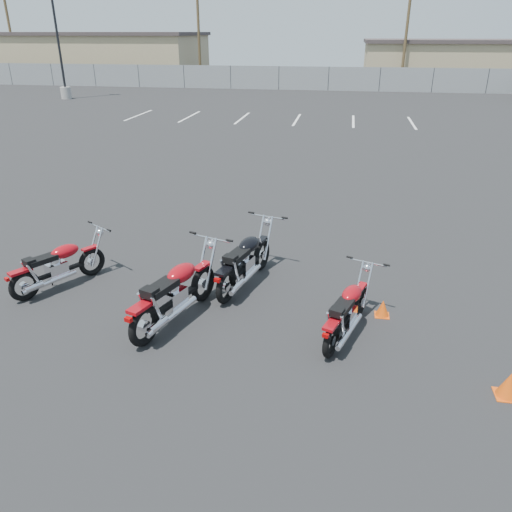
% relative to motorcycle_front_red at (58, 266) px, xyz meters
% --- Properties ---
extents(ground, '(120.00, 120.00, 0.00)m').
position_rel_motorcycle_front_red_xyz_m(ground, '(3.36, -0.02, -0.43)').
color(ground, black).
rests_on(ground, ground).
extents(motorcycle_front_red, '(1.34, 1.84, 0.95)m').
position_rel_motorcycle_front_red_xyz_m(motorcycle_front_red, '(0.00, 0.00, 0.00)').
color(motorcycle_front_red, black).
rests_on(motorcycle_front_red, ground).
extents(motorcycle_second_black, '(1.02, 2.16, 1.06)m').
position_rel_motorcycle_front_red_xyz_m(motorcycle_second_black, '(3.34, 0.68, 0.05)').
color(motorcycle_second_black, black).
rests_on(motorcycle_second_black, ground).
extents(motorcycle_third_red, '(1.18, 2.26, 1.12)m').
position_rel_motorcycle_front_red_xyz_m(motorcycle_third_red, '(2.48, -0.76, 0.07)').
color(motorcycle_third_red, black).
rests_on(motorcycle_third_red, ground).
extents(motorcycle_rear_red, '(0.99, 1.86, 0.92)m').
position_rel_motorcycle_front_red_xyz_m(motorcycle_rear_red, '(5.21, -0.70, -0.02)').
color(motorcycle_rear_red, black).
rests_on(motorcycle_rear_red, ground).
extents(training_cone_near, '(0.24, 0.24, 0.28)m').
position_rel_motorcycle_front_red_xyz_m(training_cone_near, '(5.80, -0.01, -0.29)').
color(training_cone_near, '#EF510C').
rests_on(training_cone_near, ground).
extents(training_cone_far, '(0.30, 0.30, 0.36)m').
position_rel_motorcycle_front_red_xyz_m(training_cone_far, '(7.29, -1.79, -0.26)').
color(training_cone_far, '#EF510C').
rests_on(training_cone_far, ground).
extents(light_pole_west, '(0.80, 0.70, 9.90)m').
position_rel_motorcycle_front_red_xyz_m(light_pole_west, '(-14.55, 26.27, 2.11)').
color(light_pole_west, '#989590').
rests_on(light_pole_west, ground).
extents(chainlink_fence, '(80.06, 0.06, 1.80)m').
position_rel_motorcycle_front_red_xyz_m(chainlink_fence, '(3.36, 34.98, 0.47)').
color(chainlink_fence, slate).
rests_on(chainlink_fence, ground).
extents(tan_building_west, '(18.40, 10.40, 4.30)m').
position_rel_motorcycle_front_red_xyz_m(tan_building_west, '(-18.64, 41.98, 1.72)').
color(tan_building_west, tan).
rests_on(tan_building_west, ground).
extents(tan_building_east, '(14.40, 9.40, 3.70)m').
position_rel_motorcycle_front_red_xyz_m(tan_building_east, '(13.36, 43.98, 1.43)').
color(tan_building_east, tan).
rests_on(tan_building_east, ground).
extents(utility_pole_a, '(1.80, 0.24, 9.00)m').
position_rel_motorcycle_front_red_xyz_m(utility_pole_a, '(-26.64, 38.98, 4.25)').
color(utility_pole_a, '#483821').
rests_on(utility_pole_a, ground).
extents(utility_pole_b, '(1.80, 0.24, 9.00)m').
position_rel_motorcycle_front_red_xyz_m(utility_pole_b, '(-8.64, 39.98, 4.25)').
color(utility_pole_b, '#483821').
rests_on(utility_pole_b, ground).
extents(utility_pole_c, '(1.80, 0.24, 9.00)m').
position_rel_motorcycle_front_red_xyz_m(utility_pole_c, '(9.36, 38.98, 4.25)').
color(utility_pole_c, '#483821').
rests_on(utility_pole_c, ground).
extents(parking_line_stripes, '(15.12, 4.00, 0.01)m').
position_rel_motorcycle_front_red_xyz_m(parking_line_stripes, '(0.86, 19.98, -0.43)').
color(parking_line_stripes, silver).
rests_on(parking_line_stripes, ground).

